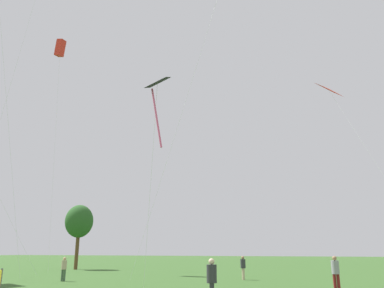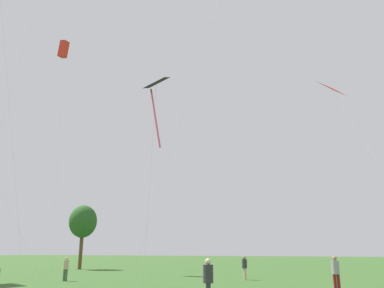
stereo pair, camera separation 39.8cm
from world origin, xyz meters
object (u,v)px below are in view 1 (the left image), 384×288
person_standing_2 (336,271)px  kite_flying_3 (60,48)px  person_standing_3 (243,266)px  person_standing_5 (212,279)px  kite_flying_1 (157,90)px  park_tree_0 (79,222)px  kite_flying_0 (329,89)px  person_standing_0 (64,267)px

person_standing_2 → kite_flying_3: kite_flying_3 is taller
person_standing_3 → person_standing_5: person_standing_5 is taller
kite_flying_1 → park_tree_0: kite_flying_1 is taller
person_standing_5 → kite_flying_1: 10.52m
person_standing_2 → kite_flying_3: size_ratio=0.07×
person_standing_5 → kite_flying_1: (-3.88, 2.64, 9.42)m
person_standing_3 → kite_flying_0: 18.50m
person_standing_0 → park_tree_0: park_tree_0 is taller
kite_flying_3 → park_tree_0: (1.06, 4.70, -19.94)m
kite_flying_0 → park_tree_0: bearing=177.3°
person_standing_5 → person_standing_2: bearing=-41.5°
kite_flying_3 → person_standing_3: bearing=-9.5°
kite_flying_0 → person_standing_2: bearing=-92.3°
person_standing_2 → kite_flying_1: (-8.07, -4.92, 9.41)m
person_standing_0 → person_standing_5: (13.37, -7.93, 0.08)m
person_standing_5 → kite_flying_0: (4.73, 20.88, 15.53)m
person_standing_2 → person_standing_3: (-6.45, 6.21, -0.06)m
kite_flying_3 → park_tree_0: size_ratio=3.69×
person_standing_2 → park_tree_0: bearing=147.2°
person_standing_2 → person_standing_3: bearing=131.2°
person_standing_5 → kite_flying_0: kite_flying_0 is taller
person_standing_2 → park_tree_0: park_tree_0 is taller
kite_flying_1 → kite_flying_3: (-20.62, 14.85, 14.73)m
kite_flying_1 → kite_flying_3: kite_flying_3 is taller
kite_flying_1 → park_tree_0: size_ratio=1.59×
person_standing_5 → kite_flying_3: 38.59m
person_standing_5 → park_tree_0: park_tree_0 is taller
person_standing_2 → person_standing_0: bearing=173.9°
person_standing_5 → kite_flying_3: size_ratio=0.07×
person_standing_0 → kite_flying_0: bearing=12.3°
kite_flying_0 → park_tree_0: 30.38m
person_standing_5 → kite_flying_0: 26.44m
park_tree_0 → kite_flying_0: bearing=-2.7°
person_standing_5 → person_standing_3: bearing=-3.2°
person_standing_2 → kite_flying_1: 13.34m
person_standing_3 → park_tree_0: size_ratio=0.23×
person_standing_3 → person_standing_5: size_ratio=0.95×
person_standing_0 → kite_flying_1: kite_flying_1 is taller
kite_flying_3 → park_tree_0: kite_flying_3 is taller
person_standing_5 → park_tree_0: bearing=34.1°
person_standing_0 → person_standing_3: (11.11, 5.84, 0.03)m
kite_flying_1 → person_standing_3: bearing=81.7°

